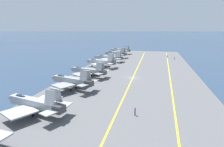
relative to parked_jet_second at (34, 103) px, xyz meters
The scene contains 15 objects.
ground_plane 40.31m from the parked_jet_second, 25.54° to the right, with size 2000.00×2000.00×0.00m, color navy.
carrier_deck 40.29m from the parked_jet_second, 25.54° to the right, with size 174.97×48.95×0.40m, color #565659.
deck_stripe_foul_line 47.65m from the parked_jet_second, 40.32° to the right, with size 157.47×0.36×0.01m, color yellow.
deck_stripe_centerline 40.28m from the parked_jet_second, 25.54° to the right, with size 157.47×0.36×0.01m, color yellow.
parked_jet_second is the anchor object (origin of this frame).
parked_jet_third 17.98m from the parked_jet_second, ahead, with size 12.60×16.24×6.33m.
parked_jet_fourth 34.09m from the parked_jet_second, ahead, with size 13.77×16.66×5.81m.
parked_jet_fifth 52.70m from the parked_jet_second, ahead, with size 12.22×15.62×6.74m.
parked_jet_sixth 69.49m from the parked_jet_second, ahead, with size 12.11×17.44×5.95m.
parked_jet_seventh 84.99m from the parked_jet_second, ahead, with size 12.36×15.81×6.20m.
parked_jet_eighth 103.65m from the parked_jet_second, ahead, with size 13.01×15.62×6.70m.
crew_yellow_vest 97.30m from the parked_jet_second, 19.54° to the right, with size 0.43×0.34×1.71m.
crew_brown_vest 90.70m from the parked_jet_second, 23.53° to the right, with size 0.28×0.40×1.73m.
crew_purple_vest 21.80m from the parked_jet_second, 80.33° to the right, with size 0.38×0.26×1.83m.
crew_white_vest 99.98m from the parked_jet_second, 19.00° to the right, with size 0.39×0.28×1.80m.
Camera 1 is at (-72.16, -7.64, 18.69)m, focal length 32.00 mm.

